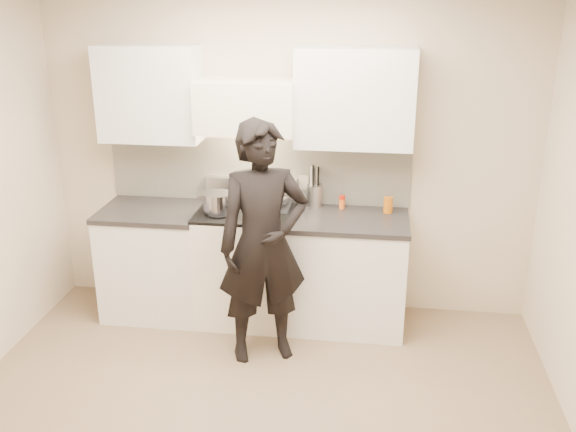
{
  "coord_description": "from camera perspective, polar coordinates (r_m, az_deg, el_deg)",
  "views": [
    {
      "loc": [
        0.69,
        -3.3,
        2.64
      ],
      "look_at": [
        0.09,
        1.05,
        1.05
      ],
      "focal_mm": 40.0,
      "sensor_mm": 36.0,
      "label": 1
    }
  ],
  "objects": [
    {
      "name": "ground_plane",
      "position": [
        4.28,
        -3.29,
        -18.18
      ],
      "size": [
        4.0,
        4.0,
        0.0
      ],
      "primitive_type": "plane",
      "color": "#7F6851"
    },
    {
      "name": "counter_right",
      "position": [
        5.21,
        5.36,
        -4.9
      ],
      "size": [
        0.92,
        0.67,
        0.92
      ],
      "color": "white",
      "rests_on": "ground"
    },
    {
      "name": "spice_jar",
      "position": [
        5.22,
        4.82,
        1.25
      ],
      "size": [
        0.05,
        0.05,
        0.11
      ],
      "color": "orange",
      "rests_on": "counter_right"
    },
    {
      "name": "person",
      "position": [
        4.58,
        -2.22,
        -2.49
      ],
      "size": [
        0.77,
        0.64,
        1.79
      ],
      "primitive_type": "imported",
      "rotation": [
        0.0,
        0.0,
        0.38
      ],
      "color": "black",
      "rests_on": "ground"
    },
    {
      "name": "stove",
      "position": [
        5.29,
        -3.67,
        -4.26
      ],
      "size": [
        0.76,
        0.65,
        0.96
      ],
      "color": "white",
      "rests_on": "ground"
    },
    {
      "name": "room_shell",
      "position": [
        3.89,
        -3.55,
        4.34
      ],
      "size": [
        4.04,
        3.54,
        2.7
      ],
      "color": "#C9B597",
      "rests_on": "ground"
    },
    {
      "name": "utensil_crock",
      "position": [
        5.24,
        2.37,
        1.99
      ],
      "size": [
        0.13,
        0.13,
        0.34
      ],
      "color": "silver",
      "rests_on": "counter_right"
    },
    {
      "name": "stock_pot",
      "position": [
        5.04,
        -6.27,
        1.23
      ],
      "size": [
        0.31,
        0.3,
        0.15
      ],
      "color": "#9E9FB2",
      "rests_on": "stove"
    },
    {
      "name": "oil_glass",
      "position": [
        5.16,
        8.89,
        0.98
      ],
      "size": [
        0.07,
        0.07,
        0.13
      ],
      "color": "#BC610E",
      "rests_on": "counter_right"
    },
    {
      "name": "wok",
      "position": [
        5.15,
        -1.4,
        1.92
      ],
      "size": [
        0.33,
        0.41,
        0.27
      ],
      "color": "#9E9FB2",
      "rests_on": "stove"
    },
    {
      "name": "counter_left",
      "position": [
        5.49,
        -11.69,
        -3.86
      ],
      "size": [
        0.82,
        0.67,
        0.92
      ],
      "color": "white",
      "rests_on": "ground"
    }
  ]
}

